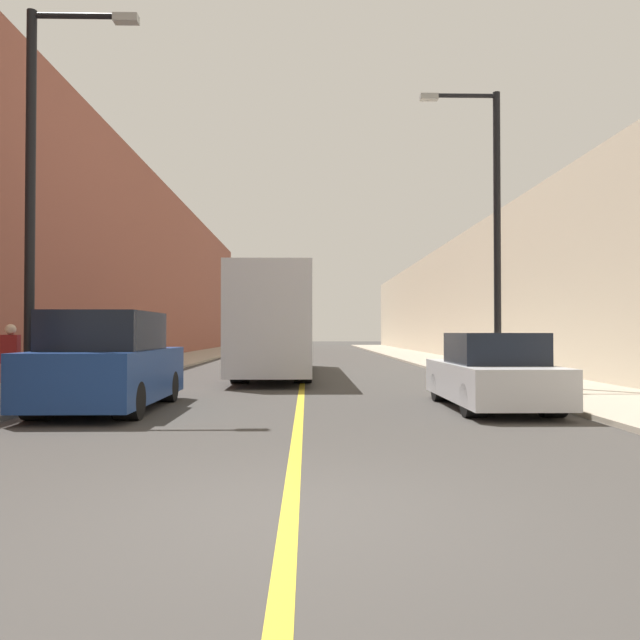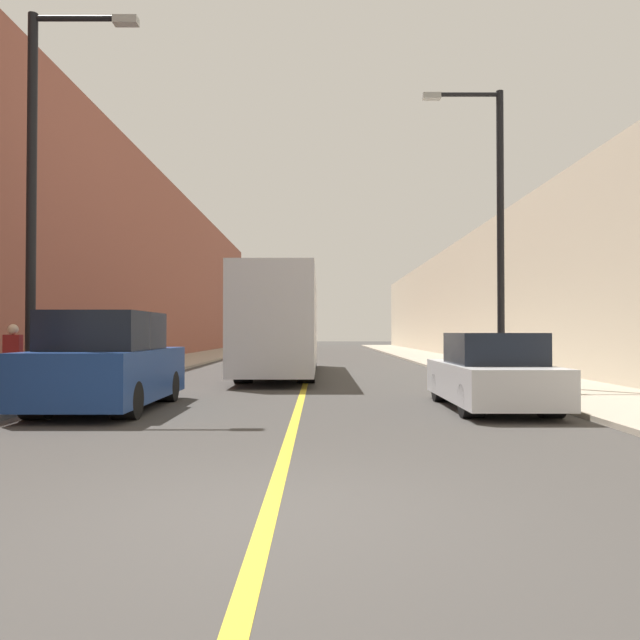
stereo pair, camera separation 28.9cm
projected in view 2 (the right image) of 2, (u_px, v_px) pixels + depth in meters
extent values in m
plane|color=#3F3D3A|center=(267.00, 516.00, 5.25)|extent=(200.00, 200.00, 0.00)
cube|color=#A89E8C|center=(189.00, 359.00, 35.23)|extent=(3.44, 72.00, 0.10)
cube|color=#A89E8C|center=(433.00, 359.00, 35.25)|extent=(3.44, 72.00, 0.10)
cube|color=brown|center=(124.00, 265.00, 35.33)|extent=(4.00, 72.00, 10.71)
cube|color=beige|center=(498.00, 298.00, 35.33)|extent=(4.00, 72.00, 6.98)
cube|color=gold|center=(311.00, 360.00, 35.24)|extent=(0.16, 72.00, 0.01)
cube|color=silver|center=(281.00, 322.00, 22.75)|extent=(2.45, 12.10, 3.27)
cube|color=black|center=(268.00, 297.00, 16.75)|extent=(2.08, 0.04, 1.47)
cylinder|color=black|center=(242.00, 368.00, 18.97)|extent=(0.54, 0.94, 0.94)
cylinder|color=black|center=(305.00, 368.00, 18.98)|extent=(0.54, 0.94, 0.94)
cylinder|color=black|center=(264.00, 358.00, 26.47)|extent=(0.54, 0.94, 0.94)
cylinder|color=black|center=(309.00, 358.00, 26.48)|extent=(0.54, 0.94, 0.94)
cube|color=navy|center=(108.00, 374.00, 12.49)|extent=(2.04, 4.63, 1.00)
cube|color=black|center=(104.00, 331.00, 12.28)|extent=(1.79, 2.55, 0.75)
cube|color=black|center=(61.00, 373.00, 10.21)|extent=(1.73, 0.04, 0.45)
cylinder|color=black|center=(35.00, 400.00, 11.05)|extent=(0.45, 0.68, 0.68)
cylinder|color=black|center=(125.00, 400.00, 11.05)|extent=(0.45, 0.68, 0.68)
cylinder|color=black|center=(94.00, 386.00, 13.92)|extent=(0.45, 0.68, 0.68)
cylinder|color=black|center=(165.00, 386.00, 13.92)|extent=(0.45, 0.68, 0.68)
cube|color=silver|center=(490.00, 382.00, 12.62)|extent=(1.83, 4.35, 0.73)
cube|color=black|center=(492.00, 348.00, 12.42)|extent=(1.61, 1.96, 0.62)
cube|color=black|center=(524.00, 384.00, 10.48)|extent=(1.56, 0.04, 0.33)
cylinder|color=black|center=(471.00, 401.00, 11.27)|extent=(0.40, 0.62, 0.62)
cylinder|color=black|center=(549.00, 401.00, 11.27)|extent=(0.40, 0.62, 0.62)
cylinder|color=black|center=(441.00, 388.00, 13.96)|extent=(0.40, 0.62, 0.62)
cylinder|color=black|center=(505.00, 388.00, 13.97)|extent=(0.40, 0.62, 0.62)
cylinder|color=black|center=(30.00, 207.00, 12.73)|extent=(0.20, 0.20, 8.01)
cylinder|color=black|center=(78.00, 18.00, 12.80)|extent=(1.91, 0.12, 0.12)
cube|color=#999993|center=(125.00, 21.00, 12.80)|extent=(0.50, 0.24, 0.16)
cylinder|color=black|center=(499.00, 237.00, 17.34)|extent=(0.20, 0.20, 8.20)
cylinder|color=black|center=(464.00, 95.00, 17.42)|extent=(1.91, 0.12, 0.12)
cube|color=#999993|center=(430.00, 96.00, 17.41)|extent=(0.50, 0.24, 0.16)
cylinder|color=maroon|center=(7.00, 381.00, 13.44)|extent=(0.16, 0.16, 0.78)
cylinder|color=maroon|center=(15.00, 381.00, 13.44)|extent=(0.16, 0.16, 0.78)
cube|color=maroon|center=(11.00, 349.00, 13.45)|extent=(0.36, 0.20, 0.62)
sphere|color=beige|center=(12.00, 329.00, 13.46)|extent=(0.23, 0.23, 0.23)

